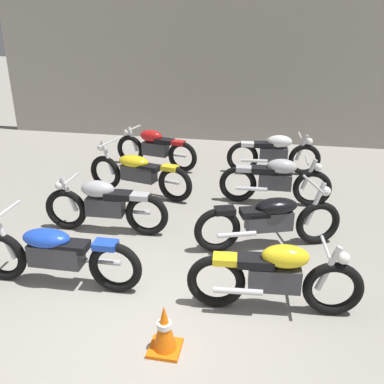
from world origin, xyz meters
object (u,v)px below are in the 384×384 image
at_px(motorcycle_left_row_2, 138,172).
at_px(motorcycle_left_row_1, 105,205).
at_px(motorcycle_left_row_0, 55,253).
at_px(motorcycle_left_row_3, 155,148).
at_px(traffic_cone, 164,329).
at_px(motorcycle_right_row_2, 276,180).
at_px(motorcycle_right_row_1, 270,219).
at_px(motorcycle_right_row_3, 274,153).
at_px(motorcycle_right_row_0, 275,276).

bearing_deg(motorcycle_left_row_2, motorcycle_left_row_1, -91.81).
bearing_deg(motorcycle_left_row_0, motorcycle_left_row_3, 90.14).
bearing_deg(traffic_cone, motorcycle_left_row_0, 151.94).
bearing_deg(motorcycle_right_row_2, motorcycle_right_row_1, -91.97).
xyz_separation_m(motorcycle_left_row_3, motorcycle_right_row_3, (2.57, 0.11, 0.00)).
xyz_separation_m(motorcycle_left_row_0, motorcycle_right_row_1, (2.56, 1.46, 0.00)).
bearing_deg(motorcycle_left_row_3, traffic_cone, -73.46).
height_order(motorcycle_right_row_0, motorcycle_right_row_2, same).
xyz_separation_m(motorcycle_left_row_1, motorcycle_right_row_2, (2.56, 1.59, 0.00)).
bearing_deg(motorcycle_left_row_2, motorcycle_left_row_0, -91.99).
bearing_deg(motorcycle_right_row_1, motorcycle_left_row_2, 148.04).
height_order(motorcycle_right_row_0, motorcycle_right_row_1, motorcycle_right_row_1).
bearing_deg(motorcycle_right_row_1, motorcycle_right_row_3, 89.97).
bearing_deg(motorcycle_right_row_1, motorcycle_left_row_0, -150.24).
distance_m(motorcycle_left_row_0, motorcycle_left_row_3, 4.56).
xyz_separation_m(motorcycle_right_row_1, motorcycle_right_row_2, (0.06, 1.60, 0.01)).
bearing_deg(motorcycle_left_row_1, motorcycle_right_row_3, 51.98).
height_order(motorcycle_left_row_1, motorcycle_right_row_3, same).
height_order(motorcycle_left_row_1, motorcycle_right_row_0, same).
height_order(motorcycle_left_row_3, motorcycle_right_row_1, motorcycle_right_row_1).
bearing_deg(motorcycle_left_row_0, traffic_cone, -28.06).
xyz_separation_m(motorcycle_right_row_1, traffic_cone, (-0.96, -2.31, -0.19)).
distance_m(motorcycle_left_row_3, motorcycle_right_row_1, 4.03).
bearing_deg(motorcycle_left_row_3, motorcycle_left_row_0, -89.86).
relative_size(motorcycle_right_row_0, motorcycle_right_row_2, 1.00).
xyz_separation_m(motorcycle_left_row_3, motorcycle_right_row_2, (2.62, -1.50, 0.00)).
xyz_separation_m(motorcycle_left_row_1, motorcycle_left_row_2, (0.05, 1.52, -0.01)).
distance_m(motorcycle_left_row_1, motorcycle_right_row_0, 2.98).
height_order(motorcycle_right_row_3, traffic_cone, motorcycle_right_row_3).
xyz_separation_m(motorcycle_left_row_2, motorcycle_right_row_0, (2.55, -2.98, 0.01)).
xyz_separation_m(motorcycle_right_row_2, traffic_cone, (-1.01, -3.91, -0.20)).
xyz_separation_m(motorcycle_left_row_0, motorcycle_right_row_2, (2.61, 3.06, 0.01)).
height_order(motorcycle_right_row_0, motorcycle_right_row_3, same).
bearing_deg(motorcycle_right_row_0, motorcycle_left_row_2, 130.54).
bearing_deg(motorcycle_left_row_1, motorcycle_right_row_0, -29.33).
bearing_deg(motorcycle_left_row_0, motorcycle_right_row_2, 49.52).
height_order(motorcycle_left_row_0, motorcycle_left_row_1, motorcycle_left_row_0).
bearing_deg(motorcycle_left_row_3, motorcycle_left_row_2, -85.82).
bearing_deg(motorcycle_left_row_0, motorcycle_right_row_1, 29.76).
relative_size(motorcycle_left_row_0, motorcycle_left_row_2, 1.02).
height_order(motorcycle_left_row_2, motorcycle_right_row_3, motorcycle_left_row_2).
distance_m(motorcycle_left_row_0, motorcycle_right_row_1, 2.94).
height_order(motorcycle_left_row_2, traffic_cone, motorcycle_left_row_2).
distance_m(motorcycle_right_row_1, traffic_cone, 2.51).
height_order(motorcycle_left_row_0, motorcycle_right_row_3, motorcycle_left_row_0).
distance_m(motorcycle_left_row_1, motorcycle_right_row_3, 4.06).
xyz_separation_m(motorcycle_left_row_2, traffic_cone, (1.49, -3.84, -0.19)).
bearing_deg(motorcycle_left_row_2, motorcycle_left_row_3, 94.18).
xyz_separation_m(motorcycle_left_row_0, motorcycle_left_row_2, (0.10, 2.99, 0.00)).
relative_size(motorcycle_left_row_0, traffic_cone, 4.02).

